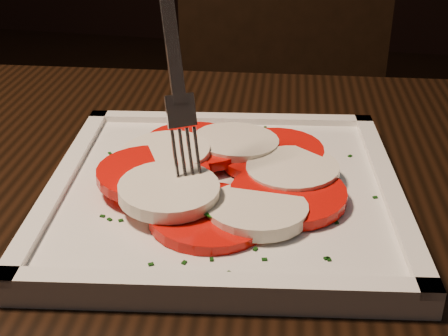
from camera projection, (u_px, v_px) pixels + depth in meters
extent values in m
cube|color=black|center=(253.00, 283.00, 0.44)|extent=(1.28, 0.92, 0.04)
cube|color=black|center=(286.00, 174.00, 1.19)|extent=(0.49, 0.49, 0.04)
cube|color=black|center=(284.00, 19.00, 1.24)|extent=(0.42, 0.12, 0.46)
cylinder|color=black|center=(199.00, 230.00, 1.46)|extent=(0.04, 0.04, 0.41)
cylinder|color=black|center=(352.00, 231.00, 1.46)|extent=(0.04, 0.04, 0.41)
cube|color=white|center=(224.00, 193.00, 0.50)|extent=(0.31, 0.31, 0.01)
cylinder|color=#E80705|center=(210.00, 216.00, 0.44)|extent=(0.09, 0.09, 0.01)
cylinder|color=white|center=(257.00, 211.00, 0.45)|extent=(0.07, 0.07, 0.01)
cylinder|color=#E80705|center=(288.00, 194.00, 0.47)|extent=(0.09, 0.09, 0.01)
cylinder|color=white|center=(292.00, 171.00, 0.50)|extent=(0.07, 0.07, 0.01)
cylinder|color=#E80705|center=(272.00, 154.00, 0.52)|extent=(0.09, 0.09, 0.02)
cylinder|color=white|center=(236.00, 143.00, 0.54)|extent=(0.07, 0.07, 0.02)
cylinder|color=#E80705|center=(197.00, 145.00, 0.53)|extent=(0.09, 0.09, 0.01)
cylinder|color=white|center=(165.00, 155.00, 0.51)|extent=(0.07, 0.07, 0.02)
cylinder|color=#E80705|center=(154.00, 174.00, 0.48)|extent=(0.09, 0.09, 0.01)
cylinder|color=white|center=(169.00, 191.00, 0.45)|extent=(0.07, 0.07, 0.01)
cube|color=#115E10|center=(147.00, 173.00, 0.49)|extent=(0.04, 0.01, 0.00)
cube|color=#115E10|center=(182.00, 148.00, 0.53)|extent=(0.04, 0.03, 0.01)
cube|color=#115E10|center=(263.00, 154.00, 0.52)|extent=(0.02, 0.04, 0.00)
cube|color=#115E10|center=(196.00, 140.00, 0.54)|extent=(0.03, 0.04, 0.00)
cube|color=#115E10|center=(197.00, 206.00, 0.44)|extent=(0.04, 0.03, 0.00)
cube|color=#115E10|center=(148.00, 169.00, 0.49)|extent=(0.02, 0.04, 0.00)
cube|color=#115E10|center=(186.00, 160.00, 0.51)|extent=(0.02, 0.03, 0.00)
cube|color=black|center=(184.00, 262.00, 0.40)|extent=(0.00, 0.00, 0.00)
cube|color=black|center=(292.00, 134.00, 0.58)|extent=(0.00, 0.00, 0.00)
cube|color=black|center=(264.00, 259.00, 0.40)|extent=(0.00, 0.00, 0.00)
cube|color=black|center=(110.00, 153.00, 0.54)|extent=(0.00, 0.00, 0.00)
cube|color=black|center=(255.00, 249.00, 0.41)|extent=(0.00, 0.00, 0.00)
cube|color=black|center=(302.00, 141.00, 0.57)|extent=(0.00, 0.00, 0.00)
cube|color=black|center=(212.00, 259.00, 0.40)|extent=(0.00, 0.00, 0.00)
cube|color=black|center=(151.00, 264.00, 0.40)|extent=(0.00, 0.00, 0.00)
cube|color=black|center=(329.00, 259.00, 0.40)|extent=(0.00, 0.00, 0.00)
cube|color=black|center=(336.00, 216.00, 0.45)|extent=(0.00, 0.00, 0.00)
cube|color=black|center=(161.00, 146.00, 0.56)|extent=(0.00, 0.00, 0.00)
cube|color=black|center=(253.00, 276.00, 0.39)|extent=(0.00, 0.00, 0.00)
cube|color=black|center=(305.00, 157.00, 0.54)|extent=(0.00, 0.00, 0.00)
cube|color=black|center=(228.00, 273.00, 0.39)|extent=(0.00, 0.00, 0.00)
cube|color=black|center=(375.00, 197.00, 0.47)|extent=(0.00, 0.00, 0.00)
cube|color=black|center=(350.00, 156.00, 0.54)|extent=(0.00, 0.00, 0.00)
cube|color=black|center=(326.00, 258.00, 0.40)|extent=(0.00, 0.00, 0.00)
cube|color=black|center=(319.00, 160.00, 0.53)|extent=(0.00, 0.00, 0.00)
cube|color=black|center=(317.00, 225.00, 0.44)|extent=(0.00, 0.00, 0.00)
cube|color=black|center=(265.00, 127.00, 0.59)|extent=(0.00, 0.00, 0.00)
cube|color=black|center=(255.00, 132.00, 0.58)|extent=(0.00, 0.00, 0.00)
cube|color=black|center=(336.00, 222.00, 0.44)|extent=(0.00, 0.00, 0.00)
cube|color=black|center=(110.00, 219.00, 0.45)|extent=(0.00, 0.00, 0.00)
cube|color=black|center=(304.00, 151.00, 0.55)|extent=(0.00, 0.00, 0.00)
cube|color=black|center=(121.00, 220.00, 0.44)|extent=(0.00, 0.00, 0.00)
cube|color=black|center=(210.00, 247.00, 0.42)|extent=(0.00, 0.00, 0.00)
cube|color=black|center=(102.00, 216.00, 0.45)|extent=(0.00, 0.00, 0.00)
cube|color=black|center=(122.00, 178.00, 0.50)|extent=(0.00, 0.00, 0.00)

